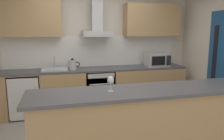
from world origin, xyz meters
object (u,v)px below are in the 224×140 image
Objects in this scene: microwave at (157,60)px; wine_glass at (111,81)px; kettle at (73,65)px; sink at (55,69)px; range_hood at (97,26)px; oven at (99,89)px; refrigerator at (26,95)px.

wine_glass is (-1.58, -2.09, 0.07)m from microwave.
kettle is 1.62× the size of wine_glass.
kettle is at bearing -7.25° from sink.
range_hood is at bearing 173.20° from microwave.
microwave is at bearing -1.21° from oven.
oven is 0.77m from kettle.
refrigerator is 1.70× the size of sink.
oven is at bearing -0.71° from sink.
oven reaches higher than refrigerator.
oven is at bearing 3.58° from kettle.
microwave reaches higher than oven.
sink is (-0.89, 0.01, 0.47)m from oven.
microwave reaches higher than wine_glass.
wine_glass is (0.63, -2.13, 0.20)m from sink.
range_hood is (0.54, 0.16, 0.78)m from kettle.
refrigerator is 1.18× the size of range_hood.
oven is at bearing 178.79° from microwave.
range_hood reaches higher than oven.
oven is 1.33m from range_hood.
oven is 0.94× the size of refrigerator.
microwave is (1.32, -0.03, 0.59)m from oven.
microwave is 1.86m from kettle.
microwave is at bearing -1.01° from sink.
range_hood is at bearing 90.00° from oven.
kettle is (-0.54, -0.03, 0.55)m from oven.
range_hood is at bearing 16.88° from kettle.
wine_glass reaches higher than refrigerator.
oven is 1.00m from sink.
wine_glass is at bearing -96.62° from range_hood.
wine_glass is (1.21, -2.12, 0.70)m from refrigerator.
refrigerator is at bearing 119.72° from wine_glass.
sink is at bearing 179.29° from oven.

